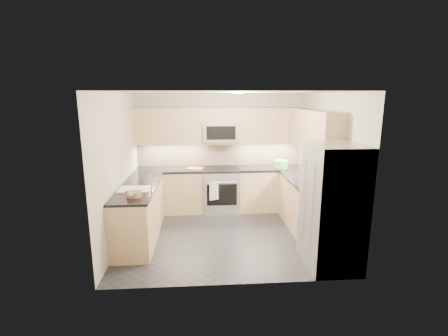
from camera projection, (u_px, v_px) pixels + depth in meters
floor at (225, 234)px, 5.85m from camera, size 3.60×3.20×0.00m
ceiling at (226, 92)px, 5.31m from camera, size 3.60×3.20×0.02m
wall_back at (220, 151)px, 7.14m from camera, size 3.60×0.02×2.50m
wall_front at (235, 194)px, 4.02m from camera, size 3.60×0.02×2.50m
wall_left at (119, 168)px, 5.46m from camera, size 0.02×3.20×2.50m
wall_right at (327, 165)px, 5.71m from camera, size 0.02×3.20×2.50m
base_cab_back_left at (170, 191)px, 6.95m from camera, size 1.42×0.60×0.90m
base_cab_back_right at (270, 189)px, 7.10m from camera, size 1.42×0.60×0.90m
base_cab_right at (305, 206)px, 6.01m from camera, size 0.60×1.70×0.90m
base_cab_peninsula at (140, 213)px, 5.65m from camera, size 0.60×2.00×0.90m
countertop_back_left at (169, 170)px, 6.84m from camera, size 1.42×0.63×0.04m
countertop_back_right at (271, 168)px, 7.00m from camera, size 1.42×0.63×0.04m
countertop_right at (307, 181)px, 5.90m from camera, size 0.63×1.70×0.04m
countertop_peninsula at (138, 187)px, 5.55m from camera, size 0.63×2.00×0.04m
upper_cab_back at (220, 126)px, 6.84m from camera, size 3.60×0.35×0.75m
upper_cab_right at (314, 131)px, 5.84m from camera, size 0.35×1.95×0.75m
backsplash_back at (220, 154)px, 7.15m from camera, size 3.60×0.01×0.51m
backsplash_right at (318, 163)px, 6.16m from camera, size 0.01×2.30×0.51m
gas_range at (221, 190)px, 7.00m from camera, size 0.76×0.65×0.91m
range_cooktop at (221, 169)px, 6.90m from camera, size 0.76×0.65×0.03m
oven_door_glass at (222, 195)px, 6.68m from camera, size 0.62×0.02×0.45m
oven_handle at (222, 182)px, 6.60m from camera, size 0.60×0.02×0.02m
microwave at (220, 132)px, 6.85m from camera, size 0.76×0.40×0.40m
microwave_door at (221, 133)px, 6.65m from camera, size 0.60×0.01×0.28m
refrigerator at (332, 206)px, 4.64m from camera, size 0.70×0.90×1.80m
fridge_handle_left at (311, 208)px, 4.43m from camera, size 0.02×0.02×1.20m
fridge_handle_right at (303, 199)px, 4.78m from camera, size 0.02×0.02×1.20m
sink_basin at (136, 193)px, 5.31m from camera, size 0.52×0.38×0.16m
faucet at (151, 181)px, 5.29m from camera, size 0.03×0.03×0.28m
utensil_bowl at (281, 164)px, 6.91m from camera, size 0.34×0.34×0.16m
cutting_board at (195, 168)px, 6.86m from camera, size 0.40×0.33×0.01m
fruit_basket at (134, 194)px, 4.93m from camera, size 0.28×0.28×0.08m
fruit_apple at (127, 192)px, 4.76m from camera, size 0.06×0.06×0.06m
fruit_pear at (130, 194)px, 4.68m from camera, size 0.07×0.07×0.07m
dish_towel_check at (214, 191)px, 6.60m from camera, size 0.19×0.09×0.38m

